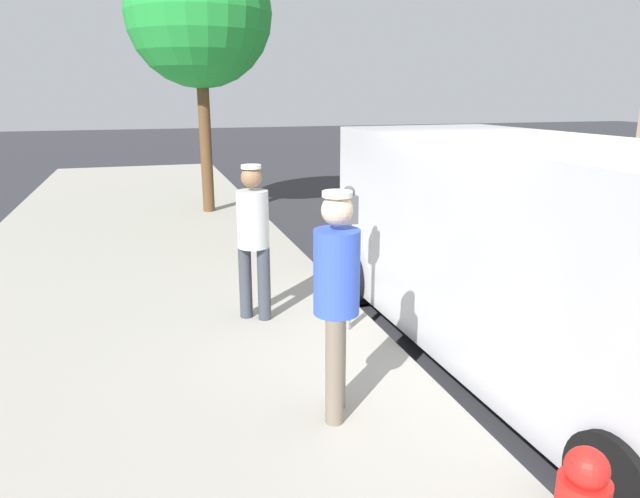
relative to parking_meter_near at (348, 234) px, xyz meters
The scene contains 7 objects.
ground_plane 1.98m from the parking_meter_near, 148.49° to the left, with size 80.00×80.00×0.00m, color #2D2D33.
sidewalk_slab 2.56m from the parking_meter_near, 21.05° to the left, with size 5.00×32.00×0.15m, color #9E998E.
parking_meter_near is the anchor object (origin of this frame).
pedestrian_in_blue 1.65m from the parking_meter_near, 67.06° to the left, with size 0.34×0.34×1.74m.
pedestrian_in_gray 1.05m from the parking_meter_near, 34.59° to the right, with size 0.34×0.34×1.69m.
parked_van 1.78m from the parking_meter_near, 147.24° to the left, with size 2.19×5.23×2.15m.
street_tree 7.34m from the parking_meter_near, 84.26° to the right, with size 2.82×2.82×5.31m.
Camera 1 is at (3.26, 4.39, 2.55)m, focal length 31.89 mm.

